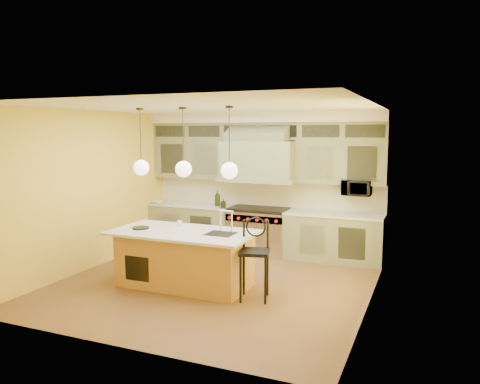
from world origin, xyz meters
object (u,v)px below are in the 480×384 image
at_px(kitchen_island, 185,257).
at_px(counter_stool, 255,253).
at_px(microwave, 357,188).
at_px(range, 259,230).

distance_m(kitchen_island, counter_stool, 1.29).
height_order(kitchen_island, microwave, microwave).
relative_size(kitchen_island, microwave, 4.30).
height_order(range, kitchen_island, kitchen_island).
bearing_deg(range, microwave, 3.12).
bearing_deg(range, counter_stool, -71.02).
bearing_deg(counter_stool, kitchen_island, 159.80).
height_order(kitchen_island, counter_stool, kitchen_island).
relative_size(counter_stool, microwave, 2.27).
bearing_deg(counter_stool, range, 94.63).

